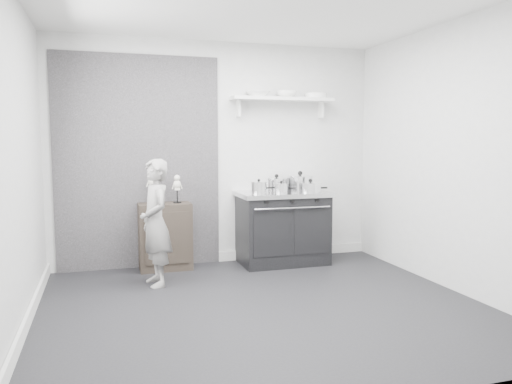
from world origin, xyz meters
The scene contains 16 objects.
ground centered at (0.00, 0.00, 0.00)m, with size 4.00×4.00×0.00m, color black.
room_shell centered at (-0.09, 0.15, 1.64)m, with size 4.02×3.62×2.71m.
wall_shelf centered at (0.80, 1.68, 2.01)m, with size 1.30×0.26×0.24m.
stove centered at (0.74, 1.48, 0.45)m, with size 1.11×0.69×0.89m.
side_cabinet centered at (-0.68, 1.61, 0.39)m, with size 0.60×0.35×0.78m, color black.
child centered at (-0.85, 0.98, 0.66)m, with size 0.48×0.32×1.32m, color gray.
pot_front_left centered at (0.40, 1.40, 0.96)m, with size 0.28×0.19×0.17m.
pot_back_left centered at (0.70, 1.60, 0.97)m, with size 0.37×0.28×0.21m.
pot_back_right centered at (1.01, 1.59, 0.98)m, with size 0.42×0.33×0.24m.
pot_front_right centered at (1.02, 1.28, 0.95)m, with size 0.36×0.27×0.17m.
pot_front_center centered at (0.67, 1.34, 0.94)m, with size 0.27×0.18×0.15m.
skeleton_full centered at (-0.81, 1.61, 1.01)m, with size 0.13×0.08×0.46m, color beige, non-canonical shape.
skeleton_torso centered at (-0.53, 1.61, 0.97)m, with size 0.11×0.07×0.38m, color beige, non-canonical shape.
bowl_large centered at (0.48, 1.67, 2.07)m, with size 0.28×0.28×0.07m, color white.
bowl_small centered at (0.85, 1.67, 2.08)m, with size 0.25×0.25×0.08m, color white.
plate_stack centered at (1.24, 1.67, 2.07)m, with size 0.28×0.28×0.06m, color white.
Camera 1 is at (-1.37, -4.20, 1.52)m, focal length 35.00 mm.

